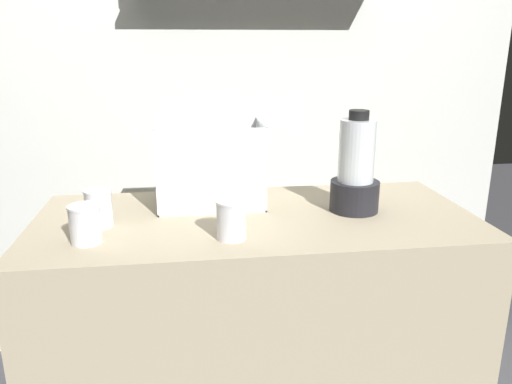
{
  "coord_description": "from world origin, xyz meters",
  "views": [
    {
      "loc": [
        -0.21,
        -1.5,
        1.44
      ],
      "look_at": [
        0.0,
        0.0,
        0.98
      ],
      "focal_mm": 35.25,
      "sensor_mm": 36.0,
      "label": 1
    }
  ],
  "objects_px": {
    "blender_pitcher": "(356,172)",
    "carrot_display_bin": "(212,179)",
    "juice_cup_pomegranate_far_left": "(86,227)",
    "juice_cup_orange_middle": "(231,221)",
    "juice_cup_pomegranate_left": "(99,210)"
  },
  "relations": [
    {
      "from": "carrot_display_bin",
      "to": "juice_cup_pomegranate_far_left",
      "type": "relative_size",
      "value": 3.27
    },
    {
      "from": "carrot_display_bin",
      "to": "juice_cup_pomegranate_far_left",
      "type": "bearing_deg",
      "value": -140.82
    },
    {
      "from": "blender_pitcher",
      "to": "juice_cup_orange_middle",
      "type": "height_order",
      "value": "blender_pitcher"
    },
    {
      "from": "carrot_display_bin",
      "to": "juice_cup_pomegranate_far_left",
      "type": "height_order",
      "value": "carrot_display_bin"
    },
    {
      "from": "juice_cup_pomegranate_left",
      "to": "juice_cup_orange_middle",
      "type": "relative_size",
      "value": 1.02
    },
    {
      "from": "juice_cup_pomegranate_far_left",
      "to": "juice_cup_pomegranate_left",
      "type": "relative_size",
      "value": 0.94
    },
    {
      "from": "carrot_display_bin",
      "to": "juice_cup_pomegranate_far_left",
      "type": "xyz_separation_m",
      "value": [
        -0.37,
        -0.3,
        -0.04
      ]
    },
    {
      "from": "carrot_display_bin",
      "to": "juice_cup_pomegranate_left",
      "type": "distance_m",
      "value": 0.39
    },
    {
      "from": "blender_pitcher",
      "to": "carrot_display_bin",
      "type": "bearing_deg",
      "value": 163.71
    },
    {
      "from": "carrot_display_bin",
      "to": "juice_cup_pomegranate_left",
      "type": "xyz_separation_m",
      "value": [
        -0.35,
        -0.17,
        -0.04
      ]
    },
    {
      "from": "carrot_display_bin",
      "to": "blender_pitcher",
      "type": "height_order",
      "value": "blender_pitcher"
    },
    {
      "from": "blender_pitcher",
      "to": "juice_cup_orange_middle",
      "type": "distance_m",
      "value": 0.47
    },
    {
      "from": "juice_cup_pomegranate_left",
      "to": "juice_cup_orange_middle",
      "type": "bearing_deg",
      "value": -21.8
    },
    {
      "from": "juice_cup_orange_middle",
      "to": "blender_pitcher",
      "type": "bearing_deg",
      "value": 24.31
    },
    {
      "from": "juice_cup_pomegranate_far_left",
      "to": "juice_cup_pomegranate_left",
      "type": "xyz_separation_m",
      "value": [
        0.02,
        0.13,
        0.0
      ]
    }
  ]
}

